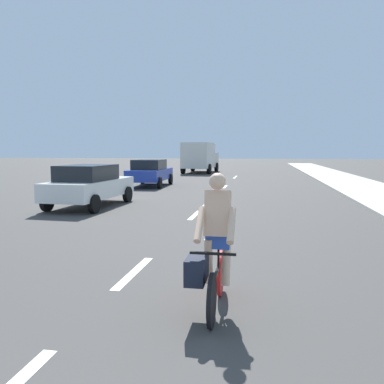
{
  "coord_description": "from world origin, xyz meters",
  "views": [
    {
      "loc": [
        2.18,
        0.5,
        2.11
      ],
      "look_at": [
        0.48,
        9.67,
        1.1
      ],
      "focal_mm": 36.1,
      "sensor_mm": 36.0,
      "label": 1
    }
  ],
  "objects_px": {
    "delivery_truck": "(200,157)",
    "parked_car_white": "(89,184)",
    "parked_car_blue": "(150,172)",
    "cyclist": "(213,249)"
  },
  "relations": [
    {
      "from": "delivery_truck",
      "to": "parked_car_white",
      "type": "bearing_deg",
      "value": -88.59
    },
    {
      "from": "parked_car_blue",
      "to": "cyclist",
      "type": "bearing_deg",
      "value": -72.53
    },
    {
      "from": "cyclist",
      "to": "parked_car_blue",
      "type": "relative_size",
      "value": 0.42
    },
    {
      "from": "parked_car_white",
      "to": "parked_car_blue",
      "type": "bearing_deg",
      "value": 93.72
    },
    {
      "from": "cyclist",
      "to": "parked_car_blue",
      "type": "height_order",
      "value": "cyclist"
    },
    {
      "from": "cyclist",
      "to": "delivery_truck",
      "type": "bearing_deg",
      "value": -80.96
    },
    {
      "from": "parked_car_white",
      "to": "delivery_truck",
      "type": "bearing_deg",
      "value": 91.2
    },
    {
      "from": "parked_car_white",
      "to": "parked_car_blue",
      "type": "distance_m",
      "value": 8.47
    },
    {
      "from": "parked_car_white",
      "to": "cyclist",
      "type": "bearing_deg",
      "value": -53.48
    },
    {
      "from": "delivery_truck",
      "to": "parked_car_blue",
      "type": "bearing_deg",
      "value": -90.11
    }
  ]
}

